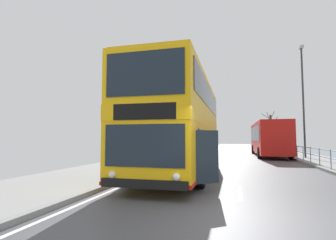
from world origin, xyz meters
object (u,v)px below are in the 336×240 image
(street_lamp_far_side, at_px, (303,93))
(bare_tree_far_00, at_px, (271,131))
(background_bus_far_lane, at_px, (268,138))
(double_decker_bus_main, at_px, (182,125))

(street_lamp_far_side, xyz_separation_m, bare_tree_far_00, (0.10, 20.01, -2.42))
(background_bus_far_lane, relative_size, bare_tree_far_00, 1.88)
(double_decker_bus_main, relative_size, street_lamp_far_side, 1.18)
(street_lamp_far_side, relative_size, bare_tree_far_00, 1.56)
(street_lamp_far_side, bearing_deg, double_decker_bus_main, -126.38)
(double_decker_bus_main, height_order, street_lamp_far_side, street_lamp_far_side)
(bare_tree_far_00, bearing_deg, double_decker_bus_main, -104.49)
(background_bus_far_lane, xyz_separation_m, street_lamp_far_side, (2.31, -3.28, 3.61))
(background_bus_far_lane, bearing_deg, bare_tree_far_00, 81.80)
(double_decker_bus_main, xyz_separation_m, background_bus_far_lane, (5.50, 13.89, -0.59))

